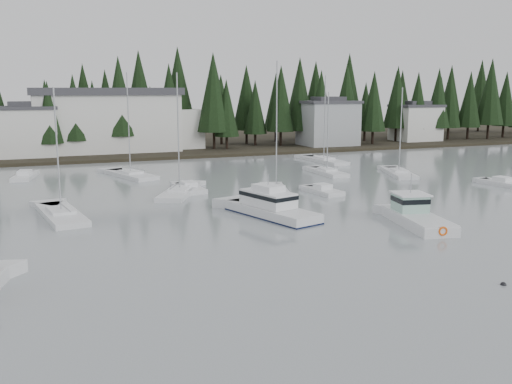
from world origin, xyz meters
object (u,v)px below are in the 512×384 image
Objects in this scene: harbor_inn at (119,120)px; sailboat_1 at (399,174)px; house_east_b at (416,122)px; sailboat_4 at (131,176)px; house_east_a at (328,122)px; sailboat_8 at (180,193)px; house_west at (26,130)px; runabout_1 at (323,192)px; cabin_cruiser_center at (270,209)px; runabout_2 at (502,184)px; lobster_boat_teal at (416,218)px; sailboat_0 at (327,173)px; runabout_3 at (25,177)px; sailboat_7 at (276,193)px; sailboat_2 at (324,161)px; sailboat_6 at (61,217)px; runabout_4 at (189,189)px.

sailboat_1 is (30.48, -39.43, -5.71)m from harbor_inn.
sailboat_4 is at bearing -158.19° from house_east_b.
sailboat_8 reaches higher than house_east_a.
sailboat_8 is (-60.87, -40.11, -4.34)m from house_east_b.
harbor_inn reaches higher than house_west.
house_east_a is 49.87m from runabout_1.
runabout_2 is (31.89, 5.11, -0.52)m from cabin_cruiser_center.
runabout_1 is (-0.33, 15.81, -0.43)m from lobster_boat_teal.
harbor_inn is at bearing -23.32° from sailboat_4.
sailboat_4 reaches higher than sailboat_0.
runabout_1 is 38.14m from runabout_3.
cabin_cruiser_center is at bearing 169.54° from sailboat_7.
sailboat_7 is (-18.02, -22.71, 0.03)m from sailboat_2.
sailboat_8 is at bearing -68.85° from house_west.
sailboat_7 is (-12.25, -11.12, 0.03)m from sailboat_0.
sailboat_6 is at bearing 113.91° from sailboat_0.
sailboat_7 is at bearing -163.41° from sailboat_4.
sailboat_7 reaches higher than sailboat_0.
harbor_inn reaches higher than sailboat_1.
harbor_inn is 41.89m from sailboat_0.
cabin_cruiser_center is (4.98, -56.03, -5.13)m from harbor_inn.
runabout_1 is 0.88× the size of runabout_4.
house_east_a is 62.00m from cabin_cruiser_center.
sailboat_2 is 33.56m from sailboat_8.
sailboat_1 reaches higher than house_west.
runabout_4 is (14.01, 8.95, 0.08)m from sailboat_6.
sailboat_6 is at bearing 114.37° from sailboat_7.
sailboat_4 is at bearing -1.04° from cabin_cruiser_center.
sailboat_6 is at bearing 118.30° from runabout_4.
house_east_a is 0.77× the size of sailboat_2.
runabout_3 is (-43.33, -0.82, 0.06)m from sailboat_2.
harbor_inn is (15.04, 3.34, 1.12)m from house_west.
house_east_a is 48.12m from sailboat_4.
sailboat_6 is at bearing 87.88° from runabout_1.
harbor_inn is 65.43m from lobster_boat_teal.
house_east_a is 1.76× the size of runabout_2.
cabin_cruiser_center is 18.56m from sailboat_6.
sailboat_7 reaches higher than house_west.
sailboat_8 reaches higher than harbor_inn.
lobster_boat_teal is at bearing -171.12° from sailboat_4.
house_east_a is 0.72× the size of sailboat_7.
runabout_2 is at bearing -105.75° from runabout_3.
sailboat_7 is 2.63× the size of runabout_1.
sailboat_0 is 21.20m from runabout_4.
runabout_1 is (17.47, -19.82, 0.06)m from sailboat_4.
harbor_inn is at bearing 27.77° from sailboat_8.
house_east_a reaches higher than runabout_1.
house_east_a is 63.92m from lobster_boat_teal.
house_east_b reaches higher than runabout_4.
sailboat_8 is (15.13, -39.11, -4.59)m from house_west.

